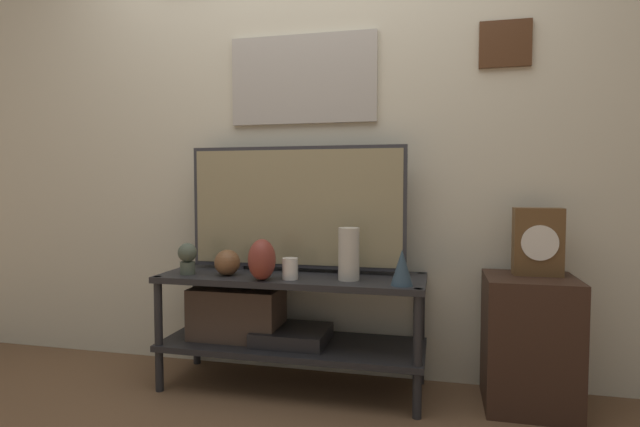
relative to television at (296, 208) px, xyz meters
name	(u,v)px	position (x,y,z in m)	size (l,w,h in m)	color
ground_plane	(276,410)	(0.01, -0.37, -0.90)	(12.00, 12.00, 0.00)	brown
wall_back	(306,123)	(0.01, 0.18, 0.46)	(6.40, 0.08, 2.70)	beige
media_console	(270,315)	(-0.11, -0.10, -0.54)	(1.31, 0.45, 0.57)	#232326
television	(296,208)	(0.00, 0.00, 0.00)	(1.13, 0.05, 0.64)	#333338
vase_tall_ceramic	(349,254)	(0.31, -0.17, -0.21)	(0.10, 0.10, 0.25)	beige
vase_slim_bronze	(402,267)	(0.56, -0.24, -0.25)	(0.10, 0.10, 0.16)	#2D4251
vase_round_glass	(227,262)	(-0.30, -0.19, -0.27)	(0.13, 0.13, 0.13)	brown
vase_urn_stoneware	(262,260)	(-0.09, -0.27, -0.23)	(0.13, 0.15, 0.19)	brown
candle_jar	(290,269)	(0.03, -0.22, -0.28)	(0.07, 0.07, 0.10)	silver
decorative_bust	(187,257)	(-0.51, -0.20, -0.24)	(0.09, 0.09, 0.16)	#4C5647
side_table	(529,342)	(1.13, -0.06, -0.60)	(0.40, 0.38, 0.60)	#382319
mantel_clock	(538,242)	(1.16, -0.01, -0.15)	(0.21, 0.11, 0.31)	brown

